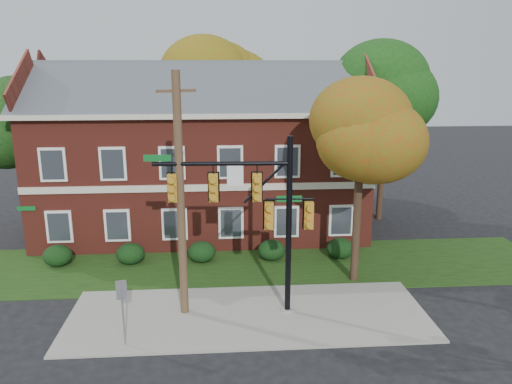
{
  "coord_description": "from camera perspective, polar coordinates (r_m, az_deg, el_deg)",
  "views": [
    {
      "loc": [
        -0.98,
        -16.71,
        9.6
      ],
      "look_at": [
        0.44,
        3.0,
        4.51
      ],
      "focal_mm": 35.0,
      "sensor_mm": 36.0,
      "label": 1
    }
  ],
  "objects": [
    {
      "name": "hedge_center",
      "position": [
        25.12,
        -6.22,
        -6.82
      ],
      "size": [
        1.4,
        1.26,
        1.05
      ],
      "primitive_type": "ellipsoid",
      "color": "black",
      "rests_on": "ground"
    },
    {
      "name": "apartment_building",
      "position": [
        29.05,
        -6.12,
        5.23
      ],
      "size": [
        18.8,
        8.8,
        9.74
      ],
      "color": "maroon",
      "rests_on": "ground"
    },
    {
      "name": "hedge_far_right",
      "position": [
        25.81,
        9.6,
        -6.35
      ],
      "size": [
        1.4,
        1.26,
        1.05
      ],
      "primitive_type": "ellipsoid",
      "color": "black",
      "rests_on": "ground"
    },
    {
      "name": "traffic_signal",
      "position": [
        18.72,
        -0.06,
        -1.73
      ],
      "size": [
        6.33,
        0.61,
        7.06
      ],
      "rotation": [
        0.0,
        0.0,
        -0.04
      ],
      "color": "gray",
      "rests_on": "ground"
    },
    {
      "name": "tree_near_right",
      "position": [
        21.69,
        12.61,
        6.33
      ],
      "size": [
        4.5,
        4.25,
        8.58
      ],
      "color": "black",
      "rests_on": "ground"
    },
    {
      "name": "grass_strip",
      "position": [
        24.66,
        -1.55,
        -8.41
      ],
      "size": [
        30.0,
        6.0,
        0.04
      ],
      "primitive_type": "cube",
      "color": "#193811",
      "rests_on": "ground"
    },
    {
      "name": "tree_right_rear",
      "position": [
        31.3,
        15.38,
        11.24
      ],
      "size": [
        6.3,
        5.95,
        10.62
      ],
      "color": "black",
      "rests_on": "ground"
    },
    {
      "name": "hedge_far_left",
      "position": [
        26.35,
        -21.72,
        -6.77
      ],
      "size": [
        1.4,
        1.26,
        1.05
      ],
      "primitive_type": "ellipsoid",
      "color": "black",
      "rests_on": "ground"
    },
    {
      "name": "sign_post",
      "position": [
        18.05,
        -15.04,
        -12.07
      ],
      "size": [
        0.36,
        0.13,
        2.5
      ],
      "rotation": [
        0.0,
        0.0,
        0.24
      ],
      "color": "slate",
      "rests_on": "ground"
    },
    {
      "name": "ground",
      "position": [
        19.29,
        -0.7,
        -15.4
      ],
      "size": [
        120.0,
        120.0,
        0.0
      ],
      "primitive_type": "plane",
      "color": "black",
      "rests_on": "ground"
    },
    {
      "name": "sidewalk",
      "position": [
        20.15,
        -0.87,
        -13.88
      ],
      "size": [
        14.0,
        5.0,
        0.08
      ],
      "primitive_type": "cube",
      "color": "gray",
      "rests_on": "ground"
    },
    {
      "name": "tree_far_rear",
      "position": [
        36.51,
        -3.73,
        13.23
      ],
      "size": [
        6.84,
        6.46,
        11.52
      ],
      "color": "black",
      "rests_on": "ground"
    },
    {
      "name": "utility_pole",
      "position": [
        18.8,
        -8.63,
        -0.61
      ],
      "size": [
        1.38,
        0.68,
        9.4
      ],
      "rotation": [
        0.0,
        0.0,
        0.41
      ],
      "color": "#4F3724",
      "rests_on": "ground"
    },
    {
      "name": "tree_left_rear",
      "position": [
        29.71,
        -25.55,
        7.41
      ],
      "size": [
        5.4,
        5.1,
        8.88
      ],
      "color": "black",
      "rests_on": "ground"
    },
    {
      "name": "hedge_right",
      "position": [
        25.23,
        1.8,
        -6.64
      ],
      "size": [
        1.4,
        1.26,
        1.05
      ],
      "primitive_type": "ellipsoid",
      "color": "black",
      "rests_on": "ground"
    },
    {
      "name": "hedge_left",
      "position": [
        25.51,
        -14.16,
        -6.86
      ],
      "size": [
        1.4,
        1.26,
        1.05
      ],
      "primitive_type": "ellipsoid",
      "color": "black",
      "rests_on": "ground"
    }
  ]
}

